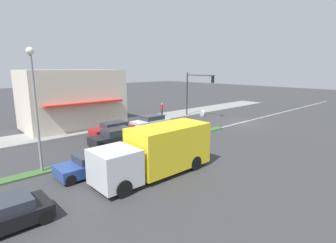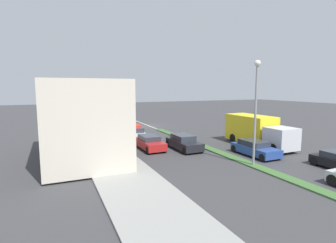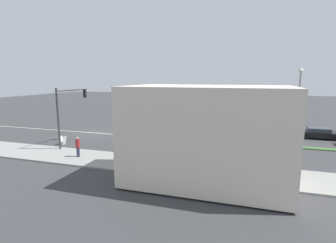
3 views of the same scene
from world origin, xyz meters
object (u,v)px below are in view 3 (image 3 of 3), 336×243
(traffic_signal_main, at_px, (68,107))
(pedestrian, at_px, (78,146))
(sedan_dark, at_px, (223,141))
(street_lamp, at_px, (299,98))
(delivery_truck, at_px, (242,121))
(van_white, at_px, (153,143))
(suv_black, at_px, (320,133))
(warning_aframe_sign, at_px, (63,140))
(coupe_blue, at_px, (268,135))
(hatchback_red, at_px, (204,148))

(traffic_signal_main, xyz_separation_m, pedestrian, (2.97, 3.11, -2.90))
(pedestrian, bearing_deg, sedan_dark, 121.70)
(street_lamp, relative_size, delivery_truck, 0.98)
(traffic_signal_main, height_order, street_lamp, street_lamp)
(pedestrian, xyz_separation_m, van_white, (-4.09, 5.10, -0.34))
(pedestrian, height_order, sedan_dark, pedestrian)
(delivery_truck, height_order, suv_black, delivery_truck)
(traffic_signal_main, xyz_separation_m, warning_aframe_sign, (-0.32, -1.09, -3.47))
(pedestrian, distance_m, delivery_truck, 18.92)
(coupe_blue, relative_size, suv_black, 1.05)
(warning_aframe_sign, relative_size, hatchback_red, 0.20)
(sedan_dark, distance_m, hatchback_red, 3.11)
(coupe_blue, relative_size, van_white, 1.00)
(van_white, height_order, hatchback_red, van_white)
(pedestrian, xyz_separation_m, hatchback_red, (-4.09, 9.79, -0.38))
(suv_black, bearing_deg, hatchback_red, -48.09)
(traffic_signal_main, relative_size, sedan_dark, 1.32)
(van_white, relative_size, hatchback_red, 1.01)
(sedan_dark, bearing_deg, delivery_truck, 168.49)
(pedestrian, height_order, warning_aframe_sign, pedestrian)
(traffic_signal_main, distance_m, street_lamp, 21.75)
(sedan_dark, distance_m, van_white, 6.67)
(street_lamp, height_order, coupe_blue, street_lamp)
(pedestrian, relative_size, suv_black, 0.42)
(traffic_signal_main, bearing_deg, delivery_truck, 125.26)
(pedestrian, height_order, hatchback_red, pedestrian)
(suv_black, relative_size, van_white, 0.95)
(warning_aframe_sign, xyz_separation_m, coupe_blue, (-8.00, 19.66, 0.18))
(coupe_blue, distance_m, hatchback_red, 9.16)
(street_lamp, distance_m, coupe_blue, 5.24)
(coupe_blue, bearing_deg, traffic_signal_main, -65.86)
(pedestrian, xyz_separation_m, warning_aframe_sign, (-3.29, -4.20, -0.57))
(warning_aframe_sign, distance_m, delivery_truck, 20.02)
(pedestrian, distance_m, coupe_blue, 19.15)
(traffic_signal_main, bearing_deg, warning_aframe_sign, -106.58)
(delivery_truck, distance_m, van_white, 12.54)
(traffic_signal_main, distance_m, coupe_blue, 20.62)
(hatchback_red, bearing_deg, suv_black, 131.91)
(pedestrian, height_order, van_white, pedestrian)
(coupe_blue, xyz_separation_m, hatchback_red, (7.20, -5.67, 0.01))
(delivery_truck, distance_m, sedan_dark, 7.39)
(warning_aframe_sign, distance_m, hatchback_red, 14.01)
(hatchback_red, bearing_deg, warning_aframe_sign, -86.72)
(warning_aframe_sign, bearing_deg, street_lamp, 104.81)
(traffic_signal_main, bearing_deg, street_lamp, 106.37)
(coupe_blue, bearing_deg, street_lamp, 46.01)
(traffic_signal_main, height_order, suv_black, traffic_signal_main)
(traffic_signal_main, relative_size, delivery_truck, 0.75)
(suv_black, relative_size, hatchback_red, 0.97)
(sedan_dark, bearing_deg, traffic_signal_main, -74.62)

